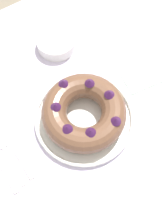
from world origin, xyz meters
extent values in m
plane|color=gray|center=(0.00, 0.00, 0.00)|extent=(8.00, 8.00, 0.00)
cube|color=silver|center=(0.00, 0.00, 0.75)|extent=(1.45, 1.25, 0.03)
cylinder|color=brown|center=(0.65, 0.56, 0.37)|extent=(0.06, 0.06, 0.73)
cylinder|color=white|center=(-0.02, 0.01, 0.77)|extent=(0.33, 0.33, 0.01)
torus|color=white|center=(-0.02, 0.01, 0.78)|extent=(0.35, 0.35, 0.01)
torus|color=brown|center=(-0.02, 0.01, 0.83)|extent=(0.28, 0.28, 0.08)
cone|color=#3D1947|center=(0.04, 0.07, 0.88)|extent=(0.04, 0.04, 0.02)
cone|color=#3D1947|center=(-0.04, 0.11, 0.88)|extent=(0.05, 0.05, 0.02)
cone|color=#3D1947|center=(-0.10, 0.06, 0.88)|extent=(0.04, 0.04, 0.02)
cone|color=#3D1947|center=(-0.11, -0.03, 0.88)|extent=(0.04, 0.04, 0.02)
cone|color=#3D1947|center=(-0.05, -0.08, 0.88)|extent=(0.04, 0.04, 0.02)
cone|color=#3D1947|center=(0.03, -0.09, 0.88)|extent=(0.04, 0.04, 0.02)
cone|color=#3D1947|center=(0.07, 0.00, 0.88)|extent=(0.04, 0.04, 0.02)
cube|color=white|center=(-0.31, -0.01, 0.76)|extent=(0.01, 0.15, 0.01)
cube|color=silver|center=(-0.31, 0.09, 0.76)|extent=(0.02, 0.06, 0.01)
cube|color=white|center=(-0.34, -0.04, 0.76)|extent=(0.02, 0.10, 0.01)
cube|color=white|center=(-0.27, -0.04, 0.76)|extent=(0.02, 0.08, 0.01)
cube|color=silver|center=(-0.27, 0.05, 0.76)|extent=(0.02, 0.10, 0.00)
cylinder|color=white|center=(0.05, 0.33, 0.78)|extent=(0.15, 0.15, 0.05)
cube|color=#B2D1B7|center=(0.25, 0.03, 0.76)|extent=(0.14, 0.11, 0.00)
camera|label=1|loc=(-0.21, -0.28, 1.62)|focal=42.00mm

